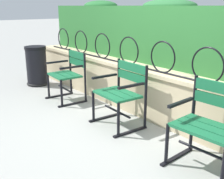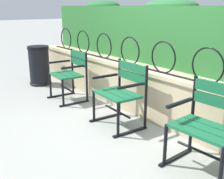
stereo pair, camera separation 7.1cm
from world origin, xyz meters
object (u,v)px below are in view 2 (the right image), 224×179
(park_chair_left, at_px, (70,74))
(park_chair_centre, at_px, (122,92))
(trash_bin, at_px, (39,66))
(park_chair_right, at_px, (209,124))

(park_chair_left, bearing_deg, park_chair_centre, 1.45)
(park_chair_left, distance_m, trash_bin, 1.24)
(park_chair_left, distance_m, park_chair_right, 2.69)
(park_chair_centre, xyz_separation_m, trash_bin, (-2.58, -0.07, -0.09))
(trash_bin, bearing_deg, park_chair_left, 1.78)
(park_chair_centre, height_order, trash_bin, park_chair_centre)
(park_chair_right, bearing_deg, park_chair_left, -179.50)
(park_chair_left, distance_m, park_chair_centre, 1.35)
(park_chair_right, relative_size, trash_bin, 1.10)
(park_chair_left, relative_size, park_chair_centre, 0.98)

